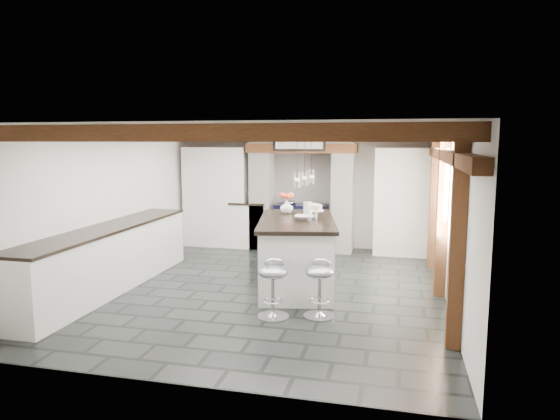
% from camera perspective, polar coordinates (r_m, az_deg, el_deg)
% --- Properties ---
extents(ground, '(6.00, 6.00, 0.00)m').
position_cam_1_polar(ground, '(7.39, -1.48, -8.88)').
color(ground, black).
rests_on(ground, ground).
extents(room_shell, '(6.00, 6.03, 6.00)m').
position_cam_1_polar(room_shell, '(8.67, -3.02, 0.84)').
color(room_shell, silver).
rests_on(room_shell, ground).
extents(range_cooker, '(1.00, 0.63, 0.99)m').
position_cam_1_polar(range_cooker, '(9.83, 2.48, -1.84)').
color(range_cooker, black).
rests_on(range_cooker, ground).
extents(kitchen_island, '(1.44, 2.21, 1.35)m').
position_cam_1_polar(kitchen_island, '(7.33, 1.92, -4.83)').
color(kitchen_island, white).
rests_on(kitchen_island, ground).
extents(bar_stool_near, '(0.42, 0.42, 0.72)m').
position_cam_1_polar(bar_stool_near, '(6.11, 4.57, -8.13)').
color(bar_stool_near, silver).
rests_on(bar_stool_near, ground).
extents(bar_stool_far, '(0.43, 0.43, 0.73)m').
position_cam_1_polar(bar_stool_far, '(6.08, -0.81, -8.17)').
color(bar_stool_far, silver).
rests_on(bar_stool_far, ground).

